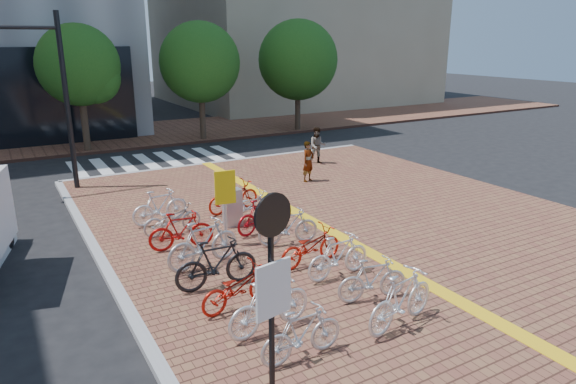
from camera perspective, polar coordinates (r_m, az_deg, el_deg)
ground at (r=11.81m, az=3.33°, el=-10.41°), size 120.00×120.00×0.00m
kerb_north at (r=23.16m, az=-6.78°, el=3.32°), size 14.00×0.25×0.15m
far_sidewalk at (r=30.78m, az=-18.73°, el=5.86°), size 70.00×8.00×0.15m
crosswalk at (r=24.22m, az=-14.11°, el=3.34°), size 7.50×4.00×0.01m
street_trees at (r=28.40m, az=-7.69°, el=13.93°), size 16.20×4.60×6.35m
bike_0 at (r=8.92m, az=1.54°, el=-15.46°), size 1.59×0.47×0.95m
bike_1 at (r=9.63m, az=-2.05°, el=-12.40°), size 1.84×0.73×1.08m
bike_2 at (r=10.49m, az=-5.61°, el=-10.50°), size 1.76×0.86×0.89m
bike_3 at (r=11.30m, az=-7.96°, el=-7.87°), size 1.88×0.63×1.11m
bike_4 at (r=12.35m, az=-9.40°, el=-5.64°), size 1.99×0.90×1.16m
bike_5 at (r=13.46m, az=-11.79°, el=-4.22°), size 1.72×0.71×1.00m
bike_6 at (r=14.57m, az=-12.73°, el=-2.91°), size 1.72×0.73×0.88m
bike_7 at (r=15.47m, az=-14.06°, el=-1.58°), size 1.75×0.72×1.02m
bike_8 at (r=9.99m, az=12.47°, el=-11.56°), size 1.93×0.88×1.12m
bike_9 at (r=10.85m, az=9.37°, el=-9.54°), size 1.61×0.74×0.93m
bike_10 at (r=11.72m, az=5.63°, el=-7.09°), size 1.72×0.58×1.02m
bike_11 at (r=12.34m, az=2.53°, el=-6.05°), size 1.79×0.78×0.91m
bike_12 at (r=13.46m, az=0.02°, el=-3.88°), size 1.71×0.75×0.99m
bike_13 at (r=14.32m, az=-2.98°, el=-2.62°), size 1.71×0.78×0.99m
bike_14 at (r=15.38m, az=-4.36°, el=-1.51°), size 1.71×0.74×0.87m
bike_15 at (r=16.15m, az=-6.10°, el=-0.51°), size 1.91×0.96×0.96m
pedestrian_a at (r=19.45m, az=2.26°, el=3.41°), size 0.65×0.53×1.54m
pedestrian_b at (r=22.30m, az=3.31°, el=5.16°), size 0.95×0.87×1.58m
utility_box at (r=14.91m, az=-6.20°, el=-1.71°), size 0.51×0.38×1.09m
yellow_sign at (r=13.23m, az=-7.03°, el=-0.24°), size 0.55×0.15×2.02m
notice_sign at (r=7.13m, az=-1.75°, el=-9.46°), size 0.61×0.20×3.30m
traffic_light_pole at (r=19.54m, az=-27.94°, el=11.89°), size 3.30×1.27×6.14m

